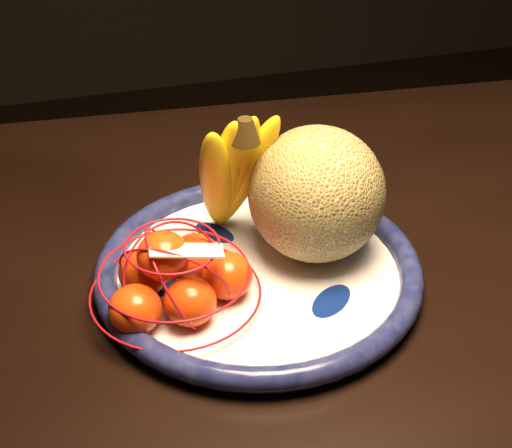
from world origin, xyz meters
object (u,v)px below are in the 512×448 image
object	(u,v)px
dining_table	(231,351)
fruit_bowl	(258,271)
cantaloupe	(317,194)
mandarin_bag	(176,278)
banana_bunch	(231,169)

from	to	relation	value
dining_table	fruit_bowl	size ratio (longest dim) A/B	4.48
fruit_bowl	cantaloupe	world-z (taller)	cantaloupe
dining_table	mandarin_bag	xyz separation A→B (m)	(-0.06, -0.01, 0.13)
banana_bunch	cantaloupe	bearing A→B (deg)	-44.41
banana_bunch	mandarin_bag	distance (m)	0.14
banana_bunch	mandarin_bag	size ratio (longest dim) A/B	0.91
fruit_bowl	banana_bunch	bearing A→B (deg)	99.14
dining_table	mandarin_bag	world-z (taller)	mandarin_bag
dining_table	cantaloupe	bearing A→B (deg)	23.27
dining_table	banana_bunch	bearing A→B (deg)	78.02
fruit_bowl	banana_bunch	distance (m)	0.12
fruit_bowl	cantaloupe	bearing A→B (deg)	16.70
fruit_bowl	mandarin_bag	xyz separation A→B (m)	(-0.09, -0.03, 0.03)
cantaloupe	mandarin_bag	xyz separation A→B (m)	(-0.17, -0.05, -0.04)
mandarin_bag	banana_bunch	bearing A→B (deg)	49.03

